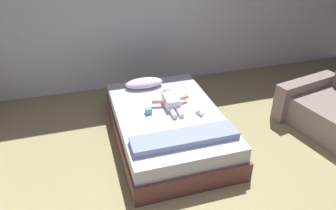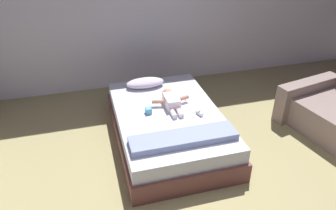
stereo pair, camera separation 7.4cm
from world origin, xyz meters
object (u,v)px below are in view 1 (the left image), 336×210
object	(u,v)px
bed	(168,126)
baby_bottle	(200,113)
baby	(171,100)
toy_block	(149,111)
toothbrush	(185,97)
pillow	(144,83)

from	to	relation	value
bed	baby_bottle	world-z (taller)	baby_bottle
baby	toy_block	size ratio (longest dim) A/B	7.47
toothbrush	toy_block	xyz separation A→B (m)	(-0.57, -0.25, 0.03)
pillow	toothbrush	size ratio (longest dim) A/B	4.54
baby	baby_bottle	size ratio (longest dim) A/B	5.17
pillow	toy_block	size ratio (longest dim) A/B	6.87
pillow	baby	world-z (taller)	baby
bed	toy_block	bearing A→B (deg)	172.50
bed	toothbrush	size ratio (longest dim) A/B	16.99
bed	pillow	world-z (taller)	pillow
bed	baby	size ratio (longest dim) A/B	3.44
toothbrush	toy_block	bearing A→B (deg)	-156.81
baby	toothbrush	world-z (taller)	baby
baby	baby_bottle	distance (m)	0.44
toy_block	baby_bottle	world-z (taller)	toy_block
baby	pillow	bearing A→B (deg)	109.63
bed	baby_bottle	distance (m)	0.48
baby_bottle	bed	bearing A→B (deg)	153.58
baby	toothbrush	bearing A→B (deg)	26.92
bed	baby	bearing A→B (deg)	62.30
toothbrush	toy_block	size ratio (longest dim) A/B	1.51
toothbrush	baby_bottle	distance (m)	0.46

